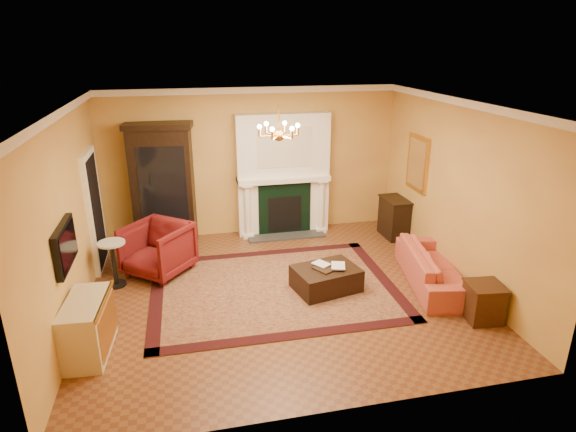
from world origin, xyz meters
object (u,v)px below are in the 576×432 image
object	(u,v)px
end_table	(483,303)
console_table	(394,218)
pedestal_table	(114,261)
coral_sofa	(435,261)
commode	(88,327)
leather_ottoman	(326,278)
china_cabinet	(163,188)
wingback_armchair	(158,247)

from	to	relation	value
end_table	console_table	world-z (taller)	console_table
pedestal_table	coral_sofa	world-z (taller)	coral_sofa
commode	leather_ottoman	world-z (taller)	commode
console_table	commode	bearing A→B (deg)	-153.88
coral_sofa	leather_ottoman	xyz separation A→B (m)	(-1.82, 0.18, -0.20)
china_cabinet	pedestal_table	distance (m)	2.00
wingback_armchair	console_table	xyz separation A→B (m)	(4.70, 0.70, -0.10)
end_table	console_table	size ratio (longest dim) A/B	0.68
commode	leather_ottoman	size ratio (longest dim) A/B	1.01
china_cabinet	coral_sofa	distance (m)	5.22
commode	end_table	bearing A→B (deg)	0.04
coral_sofa	end_table	bearing A→B (deg)	-161.27
china_cabinet	console_table	xyz separation A→B (m)	(4.58, -0.67, -0.76)
coral_sofa	console_table	xyz separation A→B (m)	(0.21, 2.09, -0.01)
china_cabinet	commode	world-z (taller)	china_cabinet
pedestal_table	coral_sofa	distance (m)	5.29
pedestal_table	end_table	xyz separation A→B (m)	(5.33, -2.23, -0.19)
pedestal_table	china_cabinet	bearing A→B (deg)	64.21
console_table	leather_ottoman	bearing A→B (deg)	-138.10
coral_sofa	console_table	distance (m)	2.10
end_table	console_table	xyz separation A→B (m)	(0.06, 3.26, 0.13)
coral_sofa	console_table	size ratio (longest dim) A/B	2.62
end_table	wingback_armchair	bearing A→B (deg)	151.13
china_cabinet	leather_ottoman	distance (m)	3.75
coral_sofa	leather_ottoman	bearing A→B (deg)	95.72
console_table	leather_ottoman	size ratio (longest dim) A/B	0.79
pedestal_table	commode	distance (m)	1.85
commode	console_table	xyz separation A→B (m)	(5.51, 2.86, 0.02)
pedestal_table	end_table	bearing A→B (deg)	-22.72
leather_ottoman	coral_sofa	bearing A→B (deg)	-18.33
china_cabinet	end_table	world-z (taller)	china_cabinet
wingback_armchair	pedestal_table	world-z (taller)	wingback_armchair
commode	coral_sofa	world-z (taller)	coral_sofa
pedestal_table	commode	size ratio (longest dim) A/B	0.77
china_cabinet	leather_ottoman	size ratio (longest dim) A/B	2.29
pedestal_table	leather_ottoman	world-z (taller)	pedestal_table
coral_sofa	commode	bearing A→B (deg)	109.68
leather_ottoman	wingback_armchair	bearing A→B (deg)	142.92
console_table	leather_ottoman	xyz separation A→B (m)	(-2.03, -1.91, -0.19)
pedestal_table	end_table	world-z (taller)	pedestal_table
console_table	china_cabinet	bearing A→B (deg)	170.34
commode	console_table	world-z (taller)	console_table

